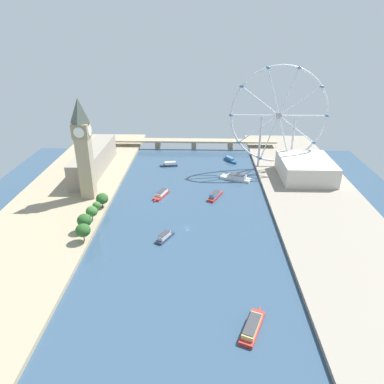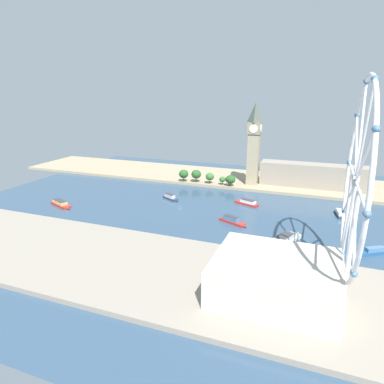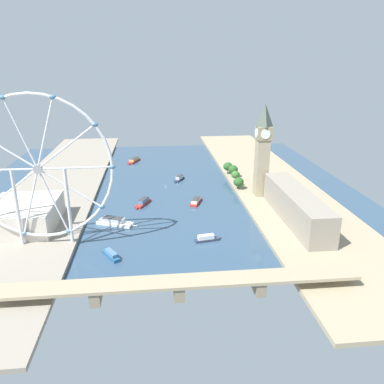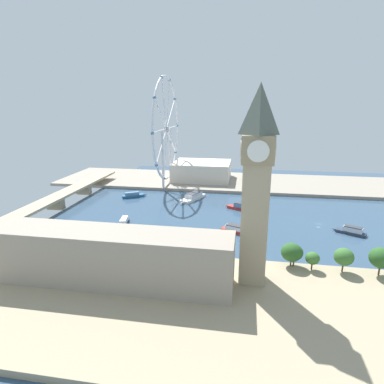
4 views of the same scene
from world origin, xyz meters
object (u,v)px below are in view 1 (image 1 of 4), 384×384
at_px(clock_tower, 84,148).
at_px(ferris_wheel, 279,116).
at_px(parliament_block, 94,160).
at_px(tour_boat_4, 161,194).
at_px(riverside_hall, 306,168).
at_px(tour_boat_3, 252,326).
at_px(tour_boat_1, 215,195).
at_px(tour_boat_2, 165,236).
at_px(tour_boat_6, 169,164).
at_px(river_bridge, 194,142).
at_px(tour_boat_0, 230,160).
at_px(tour_boat_5, 236,177).

xyz_separation_m(clock_tower, ferris_wheel, (185.46, 86.62, 9.54)).
height_order(parliament_block, tour_boat_4, parliament_block).
distance_m(riverside_hall, tour_boat_3, 223.90).
bearing_deg(tour_boat_3, tour_boat_1, 27.82).
xyz_separation_m(clock_tower, riverside_hall, (211.67, 53.38, -37.13)).
relative_size(tour_boat_2, tour_boat_4, 0.79).
distance_m(tour_boat_2, tour_boat_6, 157.07).
bearing_deg(parliament_block, tour_boat_6, 17.85).
bearing_deg(tour_boat_4, tour_boat_2, 29.07).
bearing_deg(parliament_block, riverside_hall, -2.82).
relative_size(parliament_block, tour_boat_3, 3.68).
xyz_separation_m(river_bridge, tour_boat_2, (-16.50, -226.39, -6.11)).
xyz_separation_m(clock_tower, tour_boat_2, (76.47, -66.92, -47.63)).
distance_m(clock_tower, ferris_wheel, 204.91).
bearing_deg(ferris_wheel, tour_boat_4, -146.90).
relative_size(tour_boat_1, tour_boat_2, 1.27).
relative_size(tour_boat_1, tour_boat_4, 1.01).
bearing_deg(tour_boat_2, tour_boat_4, 35.99).
bearing_deg(ferris_wheel, tour_boat_0, 156.02).
distance_m(ferris_wheel, tour_boat_0, 77.68).
distance_m(river_bridge, tour_boat_5, 117.71).
distance_m(tour_boat_1, tour_boat_2, 84.15).
distance_m(ferris_wheel, tour_boat_6, 132.14).
xyz_separation_m(ferris_wheel, tour_boat_1, (-68.80, -79.60, -57.09)).
height_order(clock_tower, tour_boat_0, clock_tower).
bearing_deg(ferris_wheel, tour_boat_1, -130.84).
relative_size(ferris_wheel, tour_boat_1, 4.09).
distance_m(tour_boat_1, tour_boat_6, 96.86).
xyz_separation_m(parliament_block, tour_boat_5, (152.07, -12.88, -13.20)).
xyz_separation_m(tour_boat_4, tour_boat_6, (0.84, 81.36, -0.05)).
bearing_deg(tour_boat_0, parliament_block, -105.33).
relative_size(riverside_hall, river_bridge, 0.29).
bearing_deg(tour_boat_3, clock_tower, 62.78).
relative_size(river_bridge, tour_boat_4, 8.14).
distance_m(river_bridge, tour_boat_2, 227.08).
distance_m(clock_tower, tour_boat_4, 81.53).
relative_size(parliament_block, river_bridge, 0.52).
height_order(river_bridge, tour_boat_3, river_bridge).
xyz_separation_m(clock_tower, tour_boat_0, (137.55, 107.93, -47.79)).
relative_size(tour_boat_0, tour_boat_1, 0.82).
height_order(tour_boat_2, tour_boat_5, tour_boat_5).
xyz_separation_m(parliament_block, tour_boat_0, (150.06, 43.51, -13.59)).
height_order(tour_boat_4, tour_boat_5, tour_boat_5).
distance_m(clock_tower, tour_boat_2, 112.22).
xyz_separation_m(riverside_hall, river_bridge, (-118.71, 106.09, -4.39)).
xyz_separation_m(parliament_block, ferris_wheel, (197.97, 22.20, 43.73)).
relative_size(riverside_hall, tour_boat_1, 2.33).
height_order(ferris_wheel, tour_boat_3, ferris_wheel).
bearing_deg(tour_boat_5, ferris_wheel, -120.00).
relative_size(ferris_wheel, tour_boat_6, 4.98).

